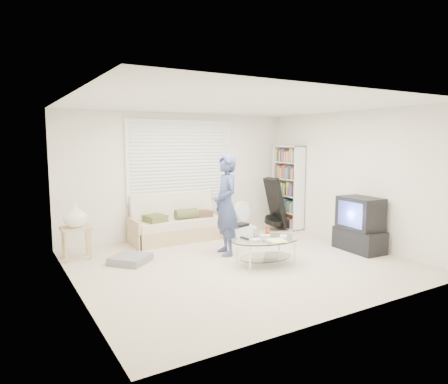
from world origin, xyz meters
TOP-DOWN VIEW (x-y plane):
  - ground at (0.00, 0.00)m, footprint 5.00×5.00m
  - room_shell at (0.00, 0.48)m, footprint 5.02×4.52m
  - window_blinds at (0.00, 2.20)m, footprint 2.32×0.08m
  - futon_sofa at (-0.26, 1.87)m, footprint 1.85×0.75m
  - grey_floor_pillow at (-1.53, 0.88)m, footprint 0.77×0.77m
  - side_table at (-2.22, 1.53)m, footprint 0.47×0.38m
  - bookshelf at (2.32, 1.64)m, footprint 0.29×0.77m
  - guitar_case at (1.94, 1.60)m, footprint 0.46×0.43m
  - floor_fan at (1.09, 1.63)m, footprint 0.44×0.29m
  - storage_bin at (0.76, 1.15)m, footprint 0.55×0.42m
  - tv_unit at (2.20, -0.49)m, footprint 0.54×0.91m
  - coffee_table at (0.28, -0.31)m, footprint 1.21×0.85m
  - standing_person at (0.05, 0.53)m, footprint 0.52×0.69m

SIDE VIEW (x-z plane):
  - ground at x=0.00m, z-range 0.00..0.00m
  - grey_floor_pillow at x=-1.53m, z-range 0.00..0.12m
  - storage_bin at x=0.76m, z-range -0.02..0.33m
  - futon_sofa at x=-0.26m, z-range -0.16..0.75m
  - coffee_table at x=0.28m, z-range 0.07..0.61m
  - floor_fan at x=1.09m, z-range 0.06..0.77m
  - tv_unit at x=2.20m, z-range -0.01..0.95m
  - guitar_case at x=1.94m, z-range -0.06..1.08m
  - side_table at x=-2.22m, z-range 0.23..1.17m
  - standing_person at x=0.05m, z-range 0.00..1.72m
  - bookshelf at x=2.32m, z-range 0.00..1.84m
  - window_blinds at x=0.00m, z-range 0.74..2.36m
  - room_shell at x=0.00m, z-range 0.37..2.88m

